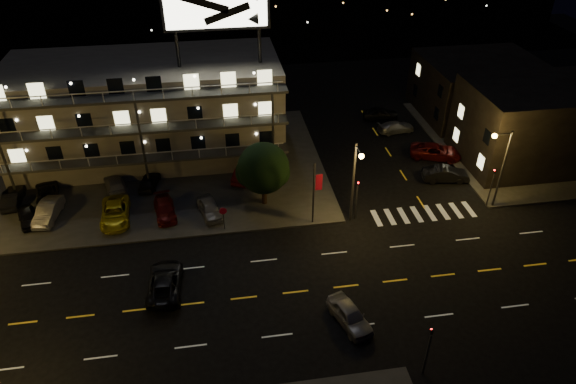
{
  "coord_description": "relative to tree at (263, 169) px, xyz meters",
  "views": [
    {
      "loc": [
        -3.01,
        -28.07,
        28.54
      ],
      "look_at": [
        2.67,
        8.0,
        3.93
      ],
      "focal_mm": 32.0,
      "sensor_mm": 36.0,
      "label": 1
    }
  ],
  "objects": [
    {
      "name": "curb_nw",
      "position": [
        -14.98,
        7.93,
        -3.83
      ],
      "size": [
        44.0,
        24.0,
        0.15
      ],
      "primitive_type": "cube",
      "color": "#333331",
      "rests_on": "ground"
    },
    {
      "name": "road_car_west",
      "position": [
        -8.87,
        -10.2,
        -3.15
      ],
      "size": [
        2.73,
        5.52,
        1.51
      ],
      "primitive_type": "imported",
      "rotation": [
        0.0,
        0.0,
        3.1
      ],
      "color": "black",
      "rests_on": "ground"
    },
    {
      "name": "lot_car_2",
      "position": [
        -13.7,
        -0.52,
        -3.01
      ],
      "size": [
        2.85,
        5.48,
        1.48
      ],
      "primitive_type": "imported",
      "rotation": [
        0.0,
        0.0,
        0.08
      ],
      "color": "gold",
      "rests_on": "curb_nw"
    },
    {
      "name": "lot_car_3",
      "position": [
        -9.28,
        -0.45,
        -3.11
      ],
      "size": [
        2.48,
        4.65,
        1.28
      ],
      "primitive_type": "imported",
      "rotation": [
        0.0,
        0.0,
        0.16
      ],
      "color": "#520D0B",
      "rests_on": "curb_nw"
    },
    {
      "name": "road_car_east",
      "position": [
        4.34,
        -15.66,
        -3.16
      ],
      "size": [
        2.96,
        4.65,
        1.47
      ],
      "primitive_type": "imported",
      "rotation": [
        0.0,
        0.0,
        0.31
      ],
      "color": "gray",
      "rests_on": "ground"
    },
    {
      "name": "lot_car_7",
      "position": [
        -14.26,
        4.43,
        -3.06
      ],
      "size": [
        3.09,
        5.12,
        1.39
      ],
      "primitive_type": "imported",
      "rotation": [
        0.0,
        0.0,
        3.4
      ],
      "color": "gray",
      "rests_on": "curb_nw"
    },
    {
      "name": "side_car_1",
      "position": [
        19.73,
        5.93,
        -3.13
      ],
      "size": [
        6.1,
        4.35,
        1.54
      ],
      "primitive_type": "imported",
      "rotation": [
        0.0,
        0.0,
        1.21
      ],
      "color": "#520D0B",
      "rests_on": "ground"
    },
    {
      "name": "lot_car_4",
      "position": [
        -5.18,
        -1.08,
        -3.05
      ],
      "size": [
        2.63,
        4.39,
        1.4
      ],
      "primitive_type": "imported",
      "rotation": [
        0.0,
        0.0,
        0.26
      ],
      "color": "gray",
      "rests_on": "curb_nw"
    },
    {
      "name": "streetlight_nc",
      "position": [
        7.52,
        -4.14,
        1.06
      ],
      "size": [
        0.44,
        1.92,
        8.0
      ],
      "color": "#2D2D30",
      "rests_on": "ground"
    },
    {
      "name": "signal_nw",
      "position": [
        8.02,
        -3.57,
        -1.33
      ],
      "size": [
        0.2,
        0.27,
        4.6
      ],
      "color": "#2D2D30",
      "rests_on": "ground"
    },
    {
      "name": "side_car_0",
      "position": [
        18.85,
        1.28,
        -3.13
      ],
      "size": [
        4.88,
        2.35,
        1.54
      ],
      "primitive_type": "imported",
      "rotation": [
        0.0,
        0.0,
        1.41
      ],
      "color": "black",
      "rests_on": "ground"
    },
    {
      "name": "stop_sign",
      "position": [
        -3.98,
        -3.5,
        -2.19
      ],
      "size": [
        0.91,
        0.11,
        2.61
      ],
      "color": "#2D2D30",
      "rests_on": "ground"
    },
    {
      "name": "signal_ne",
      "position": [
        21.02,
        -3.57,
        -1.33
      ],
      "size": [
        0.27,
        0.2,
        4.6
      ],
      "color": "#2D2D30",
      "rests_on": "ground"
    },
    {
      "name": "streetlight_ne",
      "position": [
        21.16,
        -3.77,
        1.06
      ],
      "size": [
        1.92,
        0.44,
        8.0
      ],
      "color": "#2D2D30",
      "rests_on": "ground"
    },
    {
      "name": "curb_ne",
      "position": [
        29.02,
        7.93,
        -3.83
      ],
      "size": [
        16.0,
        24.0,
        0.15
      ],
      "primitive_type": "cube",
      "color": "#333331",
      "rests_on": "ground"
    },
    {
      "name": "side_car_2",
      "position": [
        17.41,
        12.53,
        -3.25
      ],
      "size": [
        4.68,
        2.42,
        1.3
      ],
      "primitive_type": "imported",
      "rotation": [
        0.0,
        0.0,
        1.71
      ],
      "color": "gray",
      "rests_on": "ground"
    },
    {
      "name": "lot_car_5",
      "position": [
        -23.64,
        3.64,
        -3.05
      ],
      "size": [
        1.81,
        4.33,
        1.39
      ],
      "primitive_type": "imported",
      "rotation": [
        0.0,
        0.0,
        3.22
      ],
      "color": "black",
      "rests_on": "curb_nw"
    },
    {
      "name": "lot_car_6",
      "position": [
        -20.67,
        4.29,
        -3.13
      ],
      "size": [
        3.13,
        4.82,
        1.23
      ],
      "primitive_type": "imported",
      "rotation": [
        0.0,
        0.0,
        3.4
      ],
      "color": "black",
      "rests_on": "curb_nw"
    },
    {
      "name": "lot_car_8",
      "position": [
        -10.99,
        4.7,
        -3.08
      ],
      "size": [
        2.28,
        4.17,
        1.34
      ],
      "primitive_type": "imported",
      "rotation": [
        0.0,
        0.0,
        2.96
      ],
      "color": "black",
      "rests_on": "curb_nw"
    },
    {
      "name": "signal_sw",
      "position": [
        8.02,
        -20.57,
        -1.33
      ],
      "size": [
        0.2,
        0.27,
        4.6
      ],
      "color": "#2D2D30",
      "rests_on": "ground"
    },
    {
      "name": "side_car_3",
      "position": [
        16.64,
        16.26,
        -3.15
      ],
      "size": [
        4.57,
        2.27,
        1.5
      ],
      "primitive_type": "imported",
      "rotation": [
        0.0,
        0.0,
        1.45
      ],
      "color": "black",
      "rests_on": "ground"
    },
    {
      "name": "lot_car_1",
      "position": [
        -19.79,
        0.66,
        -3.0
      ],
      "size": [
        2.11,
        4.7,
        1.5
      ],
      "primitive_type": "imported",
      "rotation": [
        0.0,
        0.0,
        -0.12
      ],
      "color": "gray",
      "rests_on": "curb_nw"
    },
    {
      "name": "lot_car_9",
      "position": [
        -1.53,
        4.63,
        -3.04
      ],
      "size": [
        2.94,
        4.54,
        1.41
      ],
      "primitive_type": "imported",
      "rotation": [
        0.0,
        0.0,
        2.77
      ],
      "color": "#520D0B",
      "rests_on": "curb_nw"
    },
    {
      "name": "motel",
      "position": [
        -10.92,
        11.81,
        1.44
      ],
      "size": [
        28.0,
        13.8,
        18.1
      ],
      "color": "gray",
      "rests_on": "ground"
    },
    {
      "name": "tree",
      "position": [
        0.0,
        0.0,
        0.0
      ],
      "size": [
        5.01,
        4.83,
        6.31
      ],
      "color": "black",
      "rests_on": "curb_nw"
    },
    {
      "name": "side_bldg_back",
      "position": [
        29.01,
        15.93,
        -0.4
      ],
      "size": [
        14.06,
        12.0,
        7.0
      ],
      "color": "black",
      "rests_on": "ground"
    },
    {
      "name": "side_bldg_front",
      "position": [
        29.01,
        3.93,
        0.35
      ],
      "size": [
        14.06,
        10.0,
        8.5
      ],
      "color": "black",
      "rests_on": "ground"
    },
    {
      "name": "lot_car_0",
      "position": [
        -21.53,
        0.25,
        -3.12
      ],
      "size": [
        2.71,
        3.96,
        1.25
      ],
      "primitive_type": "imported",
      "rotation": [
        0.0,
        0.0,
        0.37
      ],
      "color": "black",
      "rests_on": "curb_nw"
    },
    {
      "name": "banner_north",
      "position": [
        4.11,
        -3.67,
        -0.47
      ],
      "size": [
        0.83,
        0.16,
        6.4
      ],
      "color": "#2D2D30",
      "rests_on": "ground"
    },
    {
      "name": "ground",
      "position": [
        -0.98,
        -12.07,
        -3.9
      ],
      "size": [
        140.0,
        140.0,
        0.0
      ],
      "primitive_type": "plane",
      "color": "black",
      "rests_on": "ground"
    }
  ]
}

